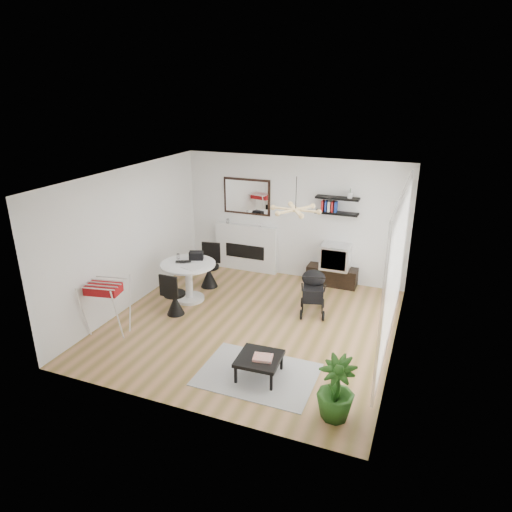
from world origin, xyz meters
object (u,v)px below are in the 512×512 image
at_px(stroller, 313,293).
at_px(crt_tv, 336,256).
at_px(coffee_table, 259,359).
at_px(fireplace, 246,242).
at_px(dining_table, 189,276).
at_px(potted_plant, 336,389).
at_px(drying_rack, 107,307).
at_px(tv_console, 332,276).

bearing_deg(stroller, crt_tv, 70.79).
xyz_separation_m(crt_tv, coffee_table, (-0.31, -3.73, -0.37)).
relative_size(fireplace, crt_tv, 3.53).
bearing_deg(dining_table, potted_plant, -34.30).
bearing_deg(drying_rack, fireplace, 62.61).
xyz_separation_m(dining_table, coffee_table, (2.26, -1.92, -0.23)).
distance_m(fireplace, crt_tv, 2.14).
xyz_separation_m(drying_rack, stroller, (3.10, 2.10, -0.13)).
distance_m(dining_table, potted_plant, 4.24).
bearing_deg(potted_plant, dining_table, 145.70).
bearing_deg(potted_plant, crt_tv, 102.49).
distance_m(fireplace, stroller, 2.55).
relative_size(tv_console, stroller, 1.18).
relative_size(fireplace, drying_rack, 2.19).
bearing_deg(drying_rack, stroller, 23.25).
bearing_deg(drying_rack, crt_tv, 36.62).
distance_m(crt_tv, stroller, 1.44).
xyz_separation_m(crt_tv, dining_table, (-2.57, -1.81, -0.15)).
bearing_deg(tv_console, coffee_table, -93.88).
relative_size(tv_console, potted_plant, 1.22).
bearing_deg(coffee_table, drying_rack, 175.48).
xyz_separation_m(fireplace, stroller, (2.02, -1.53, -0.29)).
bearing_deg(dining_table, stroller, 9.32).
bearing_deg(crt_tv, fireplace, 176.64).
bearing_deg(potted_plant, fireplace, 125.35).
relative_size(fireplace, tv_console, 2.00).
relative_size(tv_console, drying_rack, 1.10).
height_order(fireplace, tv_console, fireplace).
height_order(fireplace, coffee_table, fireplace).
height_order(drying_rack, stroller, drying_rack).
bearing_deg(dining_table, coffee_table, -40.37).
height_order(crt_tv, stroller, crt_tv).
height_order(drying_rack, coffee_table, drying_rack).
distance_m(crt_tv, dining_table, 3.15).
bearing_deg(stroller, dining_table, 174.86).
xyz_separation_m(fireplace, potted_plant, (3.07, -4.32, -0.24)).
bearing_deg(stroller, potted_plant, -83.92).
height_order(tv_console, coffee_table, tv_console).
relative_size(drying_rack, stroller, 1.08).
relative_size(dining_table, coffee_table, 1.64).
distance_m(fireplace, potted_plant, 5.31).
bearing_deg(coffee_table, crt_tv, 85.23).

